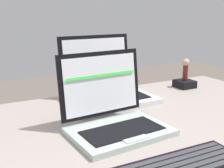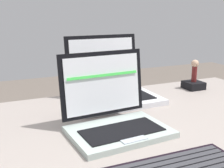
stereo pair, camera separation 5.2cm
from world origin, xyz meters
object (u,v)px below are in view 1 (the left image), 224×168
(figurine_stand, at_px, (185,84))
(laptop_rear, at_px, (106,88))
(figurine, at_px, (186,68))
(laptop_front, at_px, (114,115))

(figurine_stand, bearing_deg, laptop_rear, 179.89)
(laptop_rear, height_order, figurine, laptop_rear)
(laptop_front, height_order, figurine_stand, laptop_front)
(laptop_rear, xyz_separation_m, figurine, (0.39, -0.00, 0.04))
(figurine_stand, relative_size, figurine, 0.80)
(figurine_stand, distance_m, figurine, 0.07)
(laptop_front, relative_size, laptop_rear, 0.86)
(laptop_rear, distance_m, figurine, 0.39)
(laptop_rear, xyz_separation_m, figurine_stand, (0.39, -0.00, -0.03))
(laptop_rear, bearing_deg, laptop_front, -112.18)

